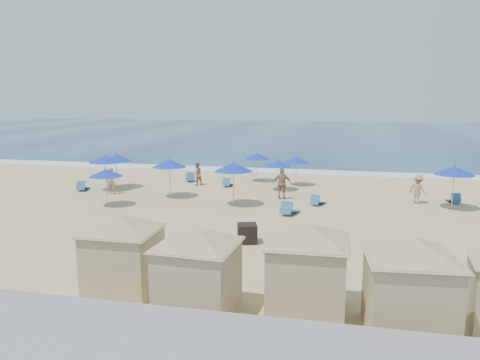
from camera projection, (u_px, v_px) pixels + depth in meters
name	position (u px, v px, depth m)	size (l,w,h in m)	color
ground	(265.00, 222.00, 22.63)	(160.00, 160.00, 0.00)	tan
ocean	(321.00, 134.00, 75.48)	(160.00, 80.00, 0.06)	navy
surf_line	(297.00, 172.00, 37.52)	(160.00, 2.50, 0.08)	white
trash_bin	(247.00, 233.00, 19.43)	(0.78, 0.78, 0.78)	black
cabana_0	(123.00, 244.00, 14.27)	(4.34, 4.34, 2.72)	tan
cabana_1	(198.00, 260.00, 12.86)	(4.36, 4.36, 2.74)	tan
cabana_2	(307.00, 257.00, 12.90)	(4.55, 4.55, 2.85)	tan
cabana_3	(410.00, 274.00, 11.69)	(4.51, 4.51, 2.84)	tan
umbrella_0	(105.00, 159.00, 30.01)	(2.08, 2.08, 2.37)	#A5A8AD
umbrella_1	(106.00, 173.00, 25.72)	(1.89, 1.89, 2.15)	#A5A8AD
umbrella_2	(116.00, 158.00, 30.84)	(2.06, 2.06, 2.34)	#A5A8AD
umbrella_3	(169.00, 163.00, 27.95)	(2.09, 2.09, 2.38)	#A5A8AD
umbrella_4	(257.00, 156.00, 33.24)	(1.86, 1.86, 2.11)	#A5A8AD
umbrella_5	(278.00, 163.00, 30.06)	(1.79, 1.79, 2.04)	#A5A8AD
umbrella_6	(234.00, 167.00, 25.83)	(2.19, 2.19, 2.50)	#A5A8AD
umbrella_7	(296.00, 160.00, 31.78)	(1.79, 1.79, 2.03)	#A5A8AD
umbrella_8	(454.00, 171.00, 24.98)	(2.13, 2.13, 2.43)	#A5A8AD
beach_chair_0	(82.00, 187.00, 30.24)	(0.82, 1.34, 0.68)	#286094
beach_chair_1	(190.00, 178.00, 33.54)	(1.03, 1.43, 0.72)	#286094
beach_chair_2	(228.00, 183.00, 31.61)	(0.55, 1.18, 0.64)	#286094
beach_chair_3	(289.00, 210.00, 24.03)	(1.00, 1.51, 0.77)	#286094
beach_chair_4	(317.00, 201.00, 26.19)	(0.95, 1.29, 0.65)	#286094
beach_chair_5	(454.00, 199.00, 26.69)	(0.68, 1.22, 0.64)	#286094
beachgoer_0	(112.00, 181.00, 29.03)	(0.60, 0.39, 1.64)	#A6785C
beachgoer_1	(197.00, 174.00, 32.04)	(0.77, 0.60, 1.59)	#A6785C
beachgoer_2	(282.00, 184.00, 27.58)	(1.11, 0.46, 1.89)	#A6785C
beachgoer_3	(418.00, 189.00, 26.48)	(1.07, 0.62, 1.66)	#A6785C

